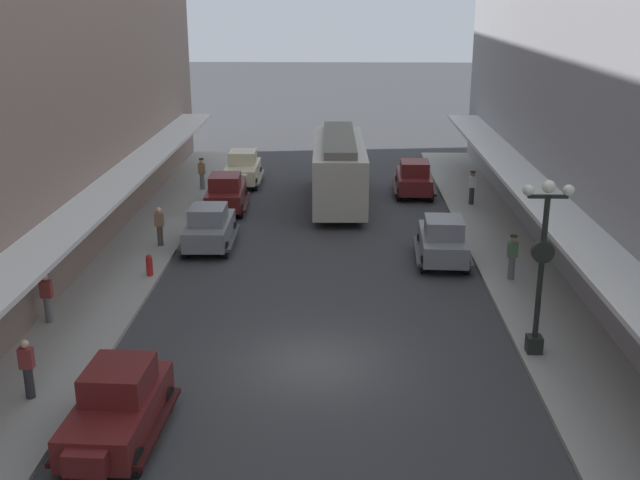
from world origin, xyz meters
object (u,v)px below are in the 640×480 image
parked_car_5 (118,404)px  pedestrian_4 (512,257)px  pedestrian_2 (47,297)px  parked_car_1 (209,226)px  pedestrian_3 (472,187)px  pedestrian_1 (202,173)px  parked_car_3 (443,239)px  parked_car_4 (414,177)px  pedestrian_5 (27,368)px  fire_hydrant (149,265)px  parked_car_2 (243,168)px  streetcar (339,166)px  pedestrian_0 (160,226)px  lamp_post_with_clock (542,261)px  parked_car_0 (226,192)px

parked_car_5 → pedestrian_4: bearing=43.0°
pedestrian_2 → parked_car_1: bearing=64.6°
pedestrian_3 → pedestrian_4: 10.47m
pedestrian_1 → pedestrian_2: bearing=-96.2°
parked_car_3 → pedestrian_2: bearing=-153.8°
parked_car_4 → pedestrian_5: 24.92m
fire_hydrant → pedestrian_1: bearing=91.3°
parked_car_1 → pedestrian_1: bearing=101.7°
parked_car_5 → fire_hydrant: (-1.85, 10.74, -0.38)m
parked_car_2 → streetcar: bearing=-36.1°
parked_car_3 → pedestrian_2: size_ratio=2.58×
parked_car_3 → streetcar: (-4.12, 8.76, 0.96)m
fire_hydrant → pedestrian_4: size_ratio=0.49×
pedestrian_4 → parked_car_5: bearing=-137.0°
streetcar → parked_car_3: bearing=-64.8°
fire_hydrant → parked_car_1: bearing=66.6°
pedestrian_4 → pedestrian_2: bearing=-164.6°
parked_car_1 → parked_car_5: 14.52m
parked_car_4 → parked_car_5: same height
parked_car_2 → parked_car_5: bearing=-89.6°
pedestrian_0 → pedestrian_4: bearing=-14.5°
fire_hydrant → pedestrian_0: bearing=96.4°
parked_car_4 → lamp_post_with_clock: bearing=-84.5°
parked_car_2 → pedestrian_1: bearing=-138.6°
lamp_post_with_clock → streetcar: bearing=108.7°
pedestrian_0 → pedestrian_1: bearing=89.5°
parked_car_5 → pedestrian_5: (-2.80, 1.67, 0.05)m
fire_hydrant → pedestrian_1: pedestrian_1 is taller
pedestrian_4 → parked_car_1: bearing=162.1°
lamp_post_with_clock → pedestrian_0: (-13.15, 9.61, -2.00)m
parked_car_4 → pedestrian_3: (2.64, -2.37, 0.07)m
parked_car_5 → pedestrian_0: bearing=98.9°
parked_car_1 → pedestrian_0: bearing=-173.8°
pedestrian_2 → parked_car_3: bearing=26.2°
pedestrian_0 → parked_car_4: bearing=39.3°
parked_car_4 → pedestrian_1: (-11.23, 0.32, 0.07)m
parked_car_4 → pedestrian_1: size_ratio=2.57×
lamp_post_with_clock → pedestrian_4: (0.59, 6.05, -1.97)m
pedestrian_1 → streetcar: bearing=-16.5°
fire_hydrant → parked_car_5: bearing=-80.2°
parked_car_0 → parked_car_3: (9.61, -7.25, 0.00)m
parked_car_0 → parked_car_4: same height
parked_car_4 → pedestrian_4: size_ratio=2.57×
parked_car_5 → parked_car_0: bearing=91.0°
lamp_post_with_clock → fire_hydrant: bearing=154.6°
parked_car_5 → pedestrian_3: (11.72, 21.21, 0.07)m
parked_car_0 → pedestrian_4: 15.19m
parked_car_3 → pedestrian_3: bearing=73.3°
parked_car_1 → streetcar: streetcar is taller
parked_car_1 → parked_car_5: (0.22, -14.52, 0.00)m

